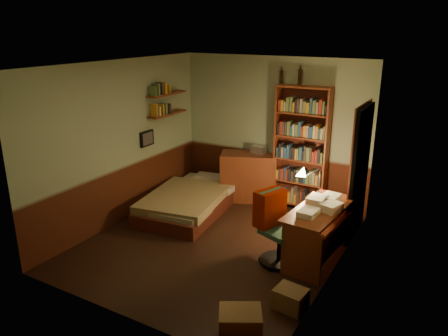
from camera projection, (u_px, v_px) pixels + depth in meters
The scene contains 24 objects.
floor at pixel (216, 243), 6.53m from camera, with size 3.50×4.00×0.02m, color black.
ceiling at pixel (215, 64), 5.71m from camera, with size 3.50×4.00×0.02m, color silver.
wall_back at pixel (273, 131), 7.77m from camera, with size 3.50×0.02×2.60m, color #8FA681.
wall_left at pixel (121, 143), 6.95m from camera, with size 0.02×4.00×2.60m, color #8FA681.
wall_right at pixel (340, 180), 5.29m from camera, with size 0.02×4.00×2.60m, color #8FA681.
wall_front at pixel (114, 209), 4.46m from camera, with size 3.50×0.02×2.60m, color #8FA681.
doorway at pixel (360, 173), 6.47m from camera, with size 0.06×0.90×2.00m, color black.
door_trim at pixel (357, 173), 6.49m from camera, with size 0.02×0.98×2.08m, color #461B12.
bed at pixel (191, 193), 7.57m from camera, with size 1.12×2.09×0.62m, color #8F9052.
dresser at pixel (249, 177), 8.01m from camera, with size 1.00×0.50×0.89m, color brown.
mini_stereo at pixel (259, 149), 7.89m from camera, with size 0.25×0.19×0.13m, color #B2B2B7.
bookshelf at pixel (301, 149), 7.43m from camera, with size 0.92×0.29×2.15m, color brown.
bottle_left at pixel (281, 77), 7.37m from camera, with size 0.06×0.06×0.22m, color black.
bottle_right at pixel (300, 77), 7.21m from camera, with size 0.07×0.07×0.25m, color black.
desk at pixel (318, 233), 6.02m from camera, with size 0.57×1.37×0.74m, color brown.
paper_stack at pixel (331, 207), 5.79m from camera, with size 0.21×0.28×0.11m, color silver.
desk_lamp at pixel (320, 176), 6.28m from camera, with size 0.18×0.18×0.59m, color black.
office_chair at pixel (280, 229), 5.80m from camera, with size 0.51×0.45×1.03m, color #36644A.
red_jacket at pixel (265, 171), 5.71m from camera, with size 0.23×0.42×0.50m, color #B31F00.
wall_shelf_lower at pixel (168, 114), 7.71m from camera, with size 0.20×0.90×0.03m, color brown.
wall_shelf_upper at pixel (167, 94), 7.60m from camera, with size 0.20×0.90×0.03m, color brown.
framed_picture at pixel (147, 138), 7.44m from camera, with size 0.04×0.32×0.26m, color black.
cardboard_box_a at pixel (240, 325), 4.48m from camera, with size 0.43×0.35×0.33m, color olive.
cardboard_box_b at pixel (291, 299), 4.97m from camera, with size 0.35×0.29×0.24m, color olive.
Camera 1 is at (3.02, -5.01, 3.09)m, focal length 35.00 mm.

